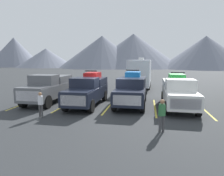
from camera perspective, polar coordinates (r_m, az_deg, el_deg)
ground_plane at (r=14.52m, az=-1.25°, el=-5.69°), size 240.00×240.00×0.00m
pickup_truck_a at (r=17.04m, az=-17.43°, el=0.10°), size 2.22×5.49×2.27m
pickup_truck_b at (r=15.44m, az=-6.77°, el=-0.43°), size 2.11×5.74×2.58m
pickup_truck_c at (r=15.43m, az=5.49°, el=-0.38°), size 2.24×5.53×2.64m
pickup_truck_d at (r=15.33m, az=18.17°, el=-0.94°), size 2.20×5.86×2.51m
lot_stripe_a at (r=17.76m, az=-22.38°, el=-3.74°), size 0.12×5.50×0.01m
lot_stripe_b at (r=16.23m, az=-12.34°, el=-4.39°), size 0.12×5.50×0.01m
lot_stripe_c at (r=15.30m, az=-0.65°, el=-4.96°), size 0.12×5.50×0.01m
lot_stripe_d at (r=15.06m, az=11.99°, el=-5.35°), size 0.12×5.50×0.01m
lot_stripe_e at (r=15.55m, az=24.43°, el=-5.48°), size 0.12×5.50×0.01m
camper_trailer_a at (r=24.38m, az=7.96°, el=4.43°), size 2.65×8.67×3.67m
person_a at (r=9.94m, az=13.87°, el=-6.96°), size 0.34×0.25×1.60m
person_b at (r=12.84m, az=-19.47°, el=-3.97°), size 0.34×0.21×1.53m
mountain_ridge at (r=85.51m, az=11.82°, el=9.81°), size 151.45×43.38×14.12m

